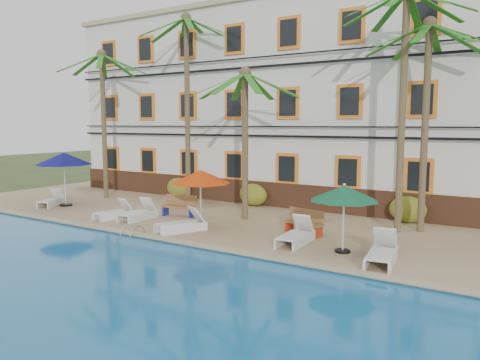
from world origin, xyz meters
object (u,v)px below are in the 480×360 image
Objects in this scene: umbrella_blue at (64,159)px; lounger_c at (139,213)px; umbrella_red at (200,177)px; umbrella_green at (344,194)px; lounger_a at (52,200)px; lounger_e at (296,235)px; palm_e at (427,95)px; bench_right at (305,222)px; lounger_b at (115,212)px; palm_d at (404,77)px; lounger_f at (382,253)px; palm_b at (187,84)px; lounger_d at (182,224)px; bench_left at (179,205)px; palm_a at (103,103)px; palm_c at (245,120)px; pool_ladder at (133,235)px.

lounger_c is at bearing -5.11° from umbrella_blue.
umbrella_red is 1.07× the size of umbrella_green.
lounger_a is 0.91× the size of lounger_e.
palm_e is 6.40m from bench_right.
lounger_e is (8.46, 0.29, 0.04)m from lounger_b.
umbrella_red is (-6.56, -3.52, -3.70)m from palm_d.
lounger_e is (-3.16, -4.16, -4.78)m from palm_e.
palm_e is 16.62m from umbrella_blue.
umbrella_red is at bearing 177.37° from umbrella_green.
palm_d reaches higher than umbrella_green.
lounger_b is (4.37, -0.83, -2.06)m from umbrella_blue.
lounger_e is 3.16m from lounger_f.
palm_b reaches higher than lounger_a.
bench_right is at bearing 5.09° from lounger_a.
umbrella_green is 1.08× the size of lounger_d.
lounger_c is at bearing 179.61° from lounger_e.
umbrella_blue is 12.68m from bench_right.
lounger_e is (-2.45, -3.62, -5.41)m from palm_d.
lounger_b is at bearing -137.74° from bench_left.
palm_a is 3.92× the size of lounger_d.
palm_d is at bearing 28.24° from umbrella_red.
bench_left is at bearing 10.95° from lounger_a.
umbrella_green is 1.41× the size of bench_right.
lounger_f is at bearing -3.09° from lounger_a.
umbrella_blue is 1.36× the size of lounger_e.
palm_a is 5.09× the size of bench_right.
lounger_d reaches higher than lounger_c.
lounger_f is at bearing -12.59° from lounger_e.
palm_b is at bearing 102.68° from lounger_c.
palm_c is at bearing 145.05° from lounger_e.
lounger_a is at bearing -167.85° from palm_d.
lounger_b is at bearing -178.02° from lounger_e.
palm_d is (15.59, 0.23, 0.57)m from palm_a.
lounger_c is at bearing 130.10° from pool_ladder.
lounger_f is at bearing -1.96° from lounger_b.
bench_right is at bearing -1.77° from bench_left.
palm_c is at bearing -166.38° from palm_e.
palm_e reaches higher than palm_c.
lounger_e is 6.61m from bench_left.
lounger_d is 2.73× the size of pool_ladder.
palm_c is 6.86m from lounger_b.
umbrella_green is at bearing 14.67° from pool_ladder.
lounger_b is (-4.85, -2.81, -3.94)m from palm_c.
palm_d is at bearing -142.82° from palm_e.
umbrella_red is 1.18× the size of lounger_e.
palm_d is 4.48× the size of lounger_e.
palm_d is 12.80m from lounger_b.
lounger_d is at bearing -175.24° from umbrella_green.
lounger_f is 1.35× the size of bench_left.
palm_a reaches higher than lounger_e.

